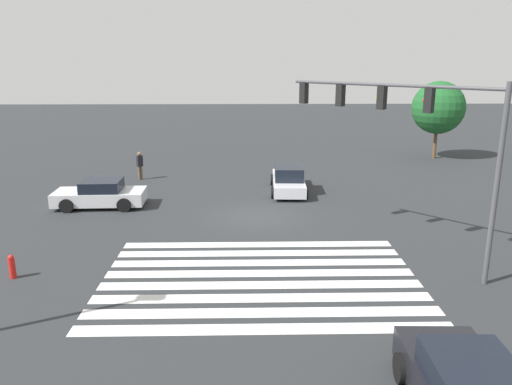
{
  "coord_description": "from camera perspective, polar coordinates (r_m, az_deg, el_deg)",
  "views": [
    {
      "loc": [
        -0.47,
        -23.04,
        7.39
      ],
      "look_at": [
        0.0,
        0.0,
        1.2
      ],
      "focal_mm": 35.0,
      "sensor_mm": 36.0,
      "label": 1
    }
  ],
  "objects": [
    {
      "name": "tree_corner_b",
      "position": [
        40.32,
        20.12,
        9.08
      ],
      "size": [
        3.93,
        3.93,
        5.82
      ],
      "color": "brown",
      "rests_on": "ground_plane"
    },
    {
      "name": "ground_plane",
      "position": [
        24.2,
        0.0,
        -2.76
      ],
      "size": [
        125.04,
        125.04,
        0.0
      ],
      "primitive_type": "plane",
      "color": "#2B2D30"
    },
    {
      "name": "car_0",
      "position": [
        28.59,
        3.73,
        1.43
      ],
      "size": [
        2.14,
        4.89,
        1.54
      ],
      "rotation": [
        0.0,
        0.0,
        1.53
      ],
      "color": "silver",
      "rests_on": "ground_plane"
    },
    {
      "name": "traffic_signal_mast",
      "position": [
        18.76,
        17.07,
        7.57
      ],
      "size": [
        6.09,
        6.09,
        6.73
      ],
      "rotation": [
        0.0,
        0.0,
        2.36
      ],
      "color": "#47474C",
      "rests_on": "ground_plane"
    },
    {
      "name": "fire_hydrant",
      "position": [
        19.41,
        -26.11,
        -7.61
      ],
      "size": [
        0.22,
        0.22,
        0.86
      ],
      "color": "red",
      "rests_on": "ground_plane"
    },
    {
      "name": "crosswalk_markings",
      "position": [
        17.56,
        0.48,
        -9.85
      ],
      "size": [
        10.91,
        7.25,
        0.01
      ],
      "rotation": [
        0.0,
        0.0,
        1.57
      ],
      "color": "silver",
      "rests_on": "ground_plane"
    },
    {
      "name": "pedestrian",
      "position": [
        32.25,
        -13.14,
        3.19
      ],
      "size": [
        0.41,
        0.41,
        1.76
      ],
      "rotation": [
        0.0,
        0.0,
        -0.83
      ],
      "color": "brown",
      "rests_on": "ground_plane"
    },
    {
      "name": "car_1",
      "position": [
        26.84,
        -17.37,
        -0.2
      ],
      "size": [
        4.61,
        2.29,
        1.41
      ],
      "rotation": [
        0.0,
        0.0,
        3.17
      ],
      "color": "silver",
      "rests_on": "ground_plane"
    }
  ]
}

